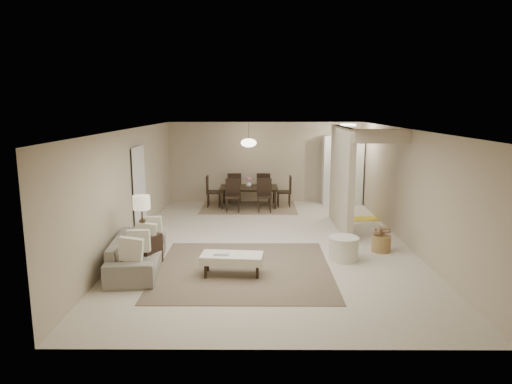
{
  "coord_description": "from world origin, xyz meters",
  "views": [
    {
      "loc": [
        -0.22,
        -9.7,
        2.97
      ],
      "look_at": [
        -0.27,
        0.52,
        1.05
      ],
      "focal_mm": 32.0,
      "sensor_mm": 36.0,
      "label": 1
    }
  ],
  "objects_px": {
    "pantry_cabinet": "(342,170)",
    "wicker_basket": "(381,244)",
    "sofa": "(137,253)",
    "dining_table": "(249,197)",
    "side_table": "(144,250)",
    "round_pouf": "(344,249)",
    "ottoman_bench": "(232,258)"
  },
  "relations": [
    {
      "from": "sofa",
      "to": "side_table",
      "type": "height_order",
      "value": "sofa"
    },
    {
      "from": "pantry_cabinet",
      "to": "sofa",
      "type": "bearing_deg",
      "value": -129.57
    },
    {
      "from": "dining_table",
      "to": "ottoman_bench",
      "type": "bearing_deg",
      "value": -92.5
    },
    {
      "from": "pantry_cabinet",
      "to": "side_table",
      "type": "distance_m",
      "value": 7.34
    },
    {
      "from": "sofa",
      "to": "round_pouf",
      "type": "xyz_separation_m",
      "value": [
        3.9,
        0.54,
        -0.08
      ]
    },
    {
      "from": "pantry_cabinet",
      "to": "ottoman_bench",
      "type": "distance_m",
      "value": 6.86
    },
    {
      "from": "side_table",
      "to": "round_pouf",
      "type": "xyz_separation_m",
      "value": [
        3.85,
        0.28,
        -0.06
      ]
    },
    {
      "from": "round_pouf",
      "to": "wicker_basket",
      "type": "xyz_separation_m",
      "value": [
        0.88,
        0.54,
        -0.07
      ]
    },
    {
      "from": "side_table",
      "to": "round_pouf",
      "type": "distance_m",
      "value": 3.86
    },
    {
      "from": "ottoman_bench",
      "to": "wicker_basket",
      "type": "relative_size",
      "value": 2.9
    },
    {
      "from": "dining_table",
      "to": "wicker_basket",
      "type": "bearing_deg",
      "value": -57.06
    },
    {
      "from": "pantry_cabinet",
      "to": "wicker_basket",
      "type": "relative_size",
      "value": 5.42
    },
    {
      "from": "sofa",
      "to": "dining_table",
      "type": "height_order",
      "value": "sofa"
    },
    {
      "from": "ottoman_bench",
      "to": "side_table",
      "type": "bearing_deg",
      "value": 166.55
    },
    {
      "from": "pantry_cabinet",
      "to": "dining_table",
      "type": "relative_size",
      "value": 1.23
    },
    {
      "from": "pantry_cabinet",
      "to": "dining_table",
      "type": "distance_m",
      "value": 2.98
    },
    {
      "from": "side_table",
      "to": "dining_table",
      "type": "bearing_deg",
      "value": 69.59
    },
    {
      "from": "sofa",
      "to": "side_table",
      "type": "distance_m",
      "value": 0.26
    },
    {
      "from": "sofa",
      "to": "side_table",
      "type": "xyz_separation_m",
      "value": [
        0.05,
        0.26,
        -0.02
      ]
    },
    {
      "from": "ottoman_bench",
      "to": "pantry_cabinet",
      "type": "bearing_deg",
      "value": 68.18
    },
    {
      "from": "sofa",
      "to": "dining_table",
      "type": "distance_m",
      "value": 5.7
    },
    {
      "from": "sofa",
      "to": "round_pouf",
      "type": "relative_size",
      "value": 3.57
    },
    {
      "from": "pantry_cabinet",
      "to": "round_pouf",
      "type": "distance_m",
      "value": 5.41
    },
    {
      "from": "round_pouf",
      "to": "dining_table",
      "type": "distance_m",
      "value": 5.2
    },
    {
      "from": "dining_table",
      "to": "pantry_cabinet",
      "type": "bearing_deg",
      "value": 8.37
    },
    {
      "from": "sofa",
      "to": "dining_table",
      "type": "xyz_separation_m",
      "value": [
        1.95,
        5.36,
        -0.01
      ]
    },
    {
      "from": "ottoman_bench",
      "to": "round_pouf",
      "type": "bearing_deg",
      "value": 25.93
    },
    {
      "from": "side_table",
      "to": "round_pouf",
      "type": "bearing_deg",
      "value": 4.11
    },
    {
      "from": "pantry_cabinet",
      "to": "sofa",
      "type": "distance_m",
      "value": 7.57
    },
    {
      "from": "ottoman_bench",
      "to": "round_pouf",
      "type": "height_order",
      "value": "round_pouf"
    },
    {
      "from": "side_table",
      "to": "ottoman_bench",
      "type": "bearing_deg",
      "value": -18.08
    },
    {
      "from": "pantry_cabinet",
      "to": "round_pouf",
      "type": "bearing_deg",
      "value": -99.65
    }
  ]
}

